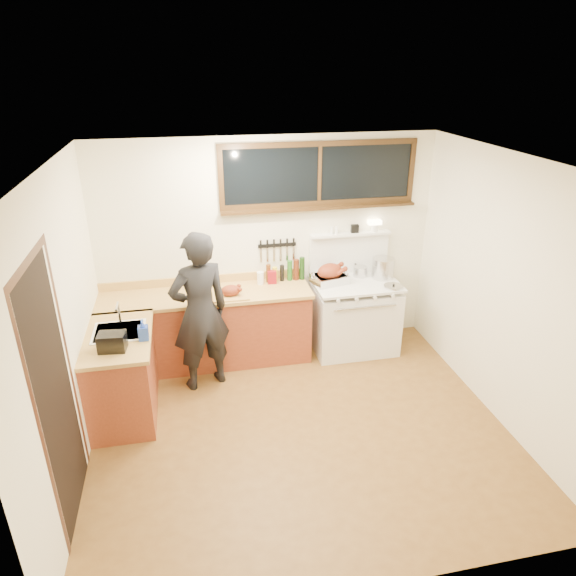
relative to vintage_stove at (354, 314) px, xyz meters
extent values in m
cube|color=brown|center=(-1.00, -1.41, -0.48)|extent=(4.00, 3.50, 0.02)
cube|color=white|center=(-1.00, 0.36, 0.83)|extent=(4.00, 0.05, 2.60)
cube|color=white|center=(-1.00, -3.19, 0.83)|extent=(4.00, 0.05, 2.60)
cube|color=white|center=(-3.03, -1.41, 0.83)|extent=(0.05, 3.50, 2.60)
cube|color=white|center=(1.02, -1.41, 0.83)|extent=(0.05, 3.50, 2.60)
cube|color=white|center=(-1.00, -1.41, 2.16)|extent=(4.00, 3.50, 0.05)
cube|color=maroon|center=(-1.80, 0.04, -0.04)|extent=(2.40, 0.60, 0.86)
cube|color=tan|center=(-1.80, 0.03, 0.41)|extent=(2.44, 0.64, 0.04)
cube|color=tan|center=(-1.80, 0.32, 0.48)|extent=(2.40, 0.03, 0.10)
sphere|color=#B78C38|center=(-2.80, -0.24, 0.23)|extent=(0.03, 0.03, 0.03)
sphere|color=#B78C38|center=(-2.30, -0.24, 0.23)|extent=(0.03, 0.03, 0.03)
sphere|color=#B78C38|center=(-1.80, -0.24, 0.23)|extent=(0.03, 0.03, 0.03)
sphere|color=#B78C38|center=(-1.30, -0.24, 0.23)|extent=(0.03, 0.03, 0.03)
sphere|color=#B78C38|center=(-0.85, -0.24, 0.23)|extent=(0.03, 0.03, 0.03)
cube|color=maroon|center=(-2.70, -0.79, -0.04)|extent=(0.60, 1.05, 0.86)
cube|color=tan|center=(-2.69, -0.79, 0.41)|extent=(0.64, 1.09, 0.04)
cube|color=white|center=(-2.68, -0.71, 0.37)|extent=(0.45, 0.40, 0.14)
cube|color=white|center=(-2.68, -0.71, 0.44)|extent=(0.50, 0.45, 0.01)
cylinder|color=silver|center=(-2.68, -0.53, 0.55)|extent=(0.02, 0.02, 0.24)
cylinder|color=silver|center=(-2.68, -0.61, 0.66)|extent=(0.02, 0.18, 0.02)
cube|color=white|center=(0.00, -0.01, -0.06)|extent=(1.00, 0.70, 0.82)
cube|color=white|center=(0.00, -0.01, 0.42)|extent=(1.02, 0.72, 0.03)
cube|color=white|center=(0.00, -0.35, 0.05)|extent=(0.88, 0.02, 0.46)
cylinder|color=silver|center=(0.00, -0.38, 0.27)|extent=(0.75, 0.02, 0.02)
cylinder|color=white|center=(-0.33, -0.37, 0.38)|extent=(0.04, 0.03, 0.04)
cylinder|color=white|center=(-0.11, -0.37, 0.38)|extent=(0.04, 0.03, 0.04)
cylinder|color=white|center=(0.11, -0.37, 0.38)|extent=(0.04, 0.03, 0.04)
cylinder|color=white|center=(0.33, -0.37, 0.38)|extent=(0.04, 0.03, 0.04)
cube|color=white|center=(0.00, 0.31, 0.68)|extent=(1.00, 0.05, 0.50)
cube|color=white|center=(0.00, 0.28, 0.95)|extent=(1.00, 0.12, 0.03)
cylinder|color=white|center=(0.30, 0.28, 1.01)|extent=(0.09, 0.09, 0.09)
cube|color=#FFE5B2|center=(0.30, 0.28, 1.08)|extent=(0.16, 0.08, 0.05)
cube|color=black|center=(0.05, 0.28, 1.01)|extent=(0.09, 0.05, 0.10)
cylinder|color=white|center=(-0.18, 0.28, 1.01)|extent=(0.04, 0.04, 0.09)
cylinder|color=white|center=(-0.24, 0.28, 1.01)|extent=(0.04, 0.04, 0.09)
cube|color=black|center=(-0.40, 0.32, 1.68)|extent=(2.20, 0.01, 0.62)
cube|color=black|center=(-0.40, 0.32, 2.02)|extent=(2.32, 0.04, 0.06)
cube|color=black|center=(-0.40, 0.32, 1.34)|extent=(2.32, 0.04, 0.06)
cube|color=black|center=(-1.53, 0.32, 1.68)|extent=(0.06, 0.04, 0.62)
cube|color=black|center=(0.73, 0.32, 1.68)|extent=(0.06, 0.04, 0.62)
cube|color=black|center=(-0.40, 0.32, 1.68)|extent=(0.04, 0.04, 0.62)
cube|color=black|center=(-0.40, 0.27, 1.30)|extent=(2.32, 0.13, 0.03)
cube|color=black|center=(-2.99, -1.96, 0.58)|extent=(0.01, 0.86, 2.10)
cube|color=black|center=(-2.99, -2.45, 0.58)|extent=(0.01, 0.07, 2.10)
cube|color=black|center=(-2.99, -1.48, 0.58)|extent=(0.01, 0.07, 2.10)
cube|color=black|center=(-2.99, -1.96, 1.67)|extent=(0.01, 1.04, 0.07)
cube|color=black|center=(-0.90, 0.33, 0.85)|extent=(0.46, 0.02, 0.04)
cube|color=silver|center=(-1.10, 0.31, 0.74)|extent=(0.02, 0.00, 0.18)
cube|color=black|center=(-1.10, 0.31, 0.88)|extent=(0.02, 0.02, 0.10)
cube|color=silver|center=(-1.02, 0.31, 0.74)|extent=(0.02, 0.00, 0.18)
cube|color=black|center=(-1.02, 0.31, 0.88)|extent=(0.02, 0.02, 0.10)
cube|color=silver|center=(-0.94, 0.31, 0.74)|extent=(0.02, 0.00, 0.18)
cube|color=black|center=(-0.94, 0.31, 0.88)|extent=(0.02, 0.02, 0.10)
cube|color=silver|center=(-0.86, 0.31, 0.74)|extent=(0.03, 0.00, 0.18)
cube|color=black|center=(-0.86, 0.31, 0.88)|extent=(0.02, 0.02, 0.10)
cube|color=silver|center=(-0.78, 0.31, 0.74)|extent=(0.03, 0.00, 0.18)
cube|color=black|center=(-0.78, 0.31, 0.88)|extent=(0.02, 0.02, 0.10)
cube|color=silver|center=(-0.70, 0.31, 0.74)|extent=(0.03, 0.00, 0.18)
cube|color=black|center=(-0.70, 0.31, 0.88)|extent=(0.02, 0.02, 0.10)
imported|color=black|center=(-1.88, -0.43, 0.43)|extent=(0.76, 0.62, 1.79)
imported|color=#2446B6|center=(-2.43, -0.92, 0.54)|extent=(0.09, 0.10, 0.21)
cube|color=black|center=(-2.70, -1.06, 0.52)|extent=(0.26, 0.19, 0.17)
cube|color=tan|center=(-1.52, -0.11, 0.44)|extent=(0.40, 0.31, 0.02)
ellipsoid|color=maroon|center=(-1.52, -0.11, 0.51)|extent=(0.22, 0.16, 0.13)
sphere|color=maroon|center=(-1.42, -0.06, 0.53)|extent=(0.05, 0.05, 0.05)
sphere|color=maroon|center=(-1.42, -0.16, 0.53)|extent=(0.05, 0.05, 0.05)
cube|color=silver|center=(-0.31, 0.05, 0.48)|extent=(0.46, 0.38, 0.10)
cube|color=#3F3F42|center=(-0.31, 0.05, 0.52)|extent=(0.40, 0.33, 0.03)
torus|color=silver|center=(-0.52, 0.05, 0.53)|extent=(0.04, 0.10, 0.10)
torus|color=silver|center=(-0.11, 0.05, 0.53)|extent=(0.04, 0.10, 0.10)
ellipsoid|color=maroon|center=(-0.31, 0.05, 0.57)|extent=(0.35, 0.30, 0.20)
cylinder|color=maroon|center=(-0.21, -0.03, 0.59)|extent=(0.12, 0.07, 0.09)
sphere|color=maroon|center=(-0.15, -0.03, 0.63)|extent=(0.06, 0.06, 0.06)
cylinder|color=maroon|center=(-0.21, 0.12, 0.59)|extent=(0.12, 0.07, 0.09)
sphere|color=maroon|center=(-0.15, 0.12, 0.63)|extent=(0.06, 0.06, 0.06)
cylinder|color=silver|center=(0.37, 0.07, 0.56)|extent=(0.31, 0.31, 0.25)
cylinder|color=silver|center=(0.11, 0.16, 0.50)|extent=(0.20, 0.20, 0.13)
cylinder|color=black|center=(0.08, 0.28, 0.55)|extent=(0.05, 0.17, 0.02)
cylinder|color=silver|center=(0.38, -0.24, 0.45)|extent=(0.26, 0.26, 0.02)
sphere|color=black|center=(0.38, -0.24, 0.46)|extent=(0.03, 0.03, 0.03)
cube|color=maroon|center=(-0.99, 0.17, 0.51)|extent=(0.11, 0.09, 0.15)
cylinder|color=white|center=(-1.13, 0.18, 0.51)|extent=(0.10, 0.10, 0.15)
cylinder|color=black|center=(-1.03, 0.22, 0.54)|extent=(0.06, 0.06, 0.22)
cylinder|color=black|center=(-0.95, 0.22, 0.52)|extent=(0.06, 0.06, 0.18)
cylinder|color=black|center=(-0.86, 0.22, 0.53)|extent=(0.05, 0.05, 0.20)
cylinder|color=black|center=(-0.77, 0.22, 0.56)|extent=(0.06, 0.06, 0.25)
cylinder|color=black|center=(-0.69, 0.22, 0.56)|extent=(0.07, 0.07, 0.26)
cylinder|color=black|center=(-0.62, 0.22, 0.57)|extent=(0.06, 0.06, 0.28)
camera|label=1|loc=(-1.95, -5.39, 2.88)|focal=32.00mm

